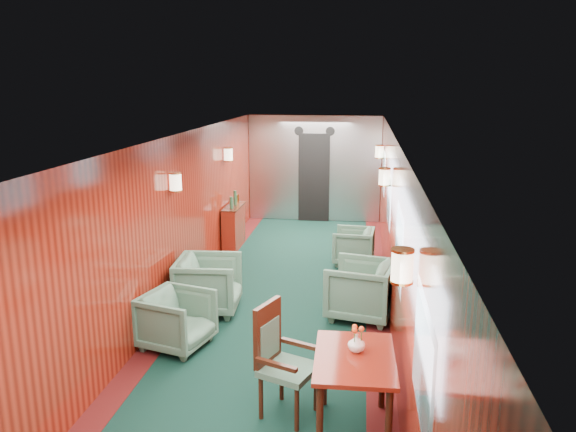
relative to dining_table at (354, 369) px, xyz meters
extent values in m
plane|color=black|center=(-1.07, 2.11, -0.63)|extent=(12.00, 12.00, 0.00)
cube|color=white|center=(-1.07, 2.11, 1.72)|extent=(3.00, 12.00, 0.10)
cube|color=white|center=(-1.07, 2.11, 1.73)|extent=(1.20, 12.00, 0.06)
cube|color=maroon|center=(-1.07, 8.11, 0.57)|extent=(3.00, 0.10, 2.40)
cube|color=maroon|center=(-2.57, 2.11, 0.57)|extent=(0.10, 12.00, 2.40)
cube|color=maroon|center=(0.43, 2.11, 0.57)|extent=(0.10, 12.00, 2.40)
cube|color=#3F0D0C|center=(-2.42, 2.11, -0.63)|extent=(0.30, 12.00, 0.01)
cube|color=#3F0D0C|center=(0.28, 2.11, -0.63)|extent=(0.30, 12.00, 0.01)
cube|color=#B8BBC0|center=(-1.07, 8.03, 0.57)|extent=(2.98, 0.12, 2.38)
cube|color=black|center=(-1.07, 7.95, 0.37)|extent=(0.70, 0.06, 2.00)
cylinder|color=black|center=(-1.42, 7.96, 1.42)|extent=(0.20, 0.04, 0.20)
cylinder|color=black|center=(-0.72, 7.96, 1.42)|extent=(0.20, 0.04, 0.20)
cube|color=silver|center=(0.42, -1.39, 0.82)|extent=(0.02, 1.10, 0.80)
cube|color=#466869|center=(0.41, -1.39, 0.82)|extent=(0.01, 0.96, 0.66)
cube|color=silver|center=(0.42, 1.11, 0.82)|extent=(0.02, 1.10, 0.80)
cube|color=#466869|center=(0.41, 1.11, 0.82)|extent=(0.01, 0.96, 0.66)
cube|color=silver|center=(0.42, 3.61, 0.82)|extent=(0.02, 1.10, 0.80)
cube|color=#466869|center=(0.41, 3.61, 0.82)|extent=(0.01, 0.96, 0.66)
cube|color=silver|center=(0.42, 6.11, 0.82)|extent=(0.02, 1.10, 0.80)
cube|color=#466869|center=(0.41, 6.11, 0.82)|extent=(0.01, 0.96, 0.66)
cylinder|color=#FFEEC6|center=(0.33, -0.59, 1.17)|extent=(0.16, 0.16, 0.24)
cylinder|color=#BB7F34|center=(0.33, -0.59, 1.05)|extent=(0.17, 0.17, 0.02)
cylinder|color=#FFEEC6|center=(-2.47, 2.61, 1.17)|extent=(0.16, 0.16, 0.24)
cylinder|color=#BB7F34|center=(-2.47, 2.61, 1.05)|extent=(0.17, 0.17, 0.02)
cylinder|color=#FFEEC6|center=(0.33, 3.41, 1.17)|extent=(0.16, 0.16, 0.24)
cylinder|color=#BB7F34|center=(0.33, 3.41, 1.05)|extent=(0.17, 0.17, 0.02)
cylinder|color=#FFEEC6|center=(-2.47, 5.61, 1.17)|extent=(0.16, 0.16, 0.24)
cylinder|color=#BB7F34|center=(-2.47, 5.61, 1.05)|extent=(0.17, 0.17, 0.02)
cylinder|color=#FFEEC6|center=(0.33, 6.41, 1.17)|extent=(0.16, 0.16, 0.24)
cylinder|color=#BB7F34|center=(0.33, 6.41, 1.05)|extent=(0.17, 0.17, 0.02)
cube|color=maroon|center=(0.00, 0.00, 0.10)|extent=(0.73, 1.02, 0.04)
cylinder|color=#36160C|center=(-0.27, -0.44, -0.28)|extent=(0.06, 0.06, 0.71)
cylinder|color=#36160C|center=(0.29, -0.42, -0.28)|extent=(0.06, 0.06, 0.71)
cylinder|color=#36160C|center=(-0.29, 0.42, -0.28)|extent=(0.06, 0.06, 0.71)
cylinder|color=#36160C|center=(0.27, 0.44, -0.28)|extent=(0.06, 0.06, 0.71)
cube|color=#1C4233|center=(-0.61, 0.21, -0.17)|extent=(0.61, 0.61, 0.06)
cube|color=#36160C|center=(-0.83, 0.29, 0.16)|extent=(0.21, 0.41, 0.61)
cube|color=#1C4233|center=(-0.81, 0.28, 0.10)|extent=(0.14, 0.31, 0.36)
cube|color=#36160C|center=(-0.70, -0.01, 0.00)|extent=(0.41, 0.21, 0.04)
cube|color=#36160C|center=(-0.53, 0.42, 0.00)|extent=(0.41, 0.21, 0.04)
cylinder|color=#36160C|center=(-0.86, 0.10, -0.42)|extent=(0.04, 0.04, 0.44)
cylinder|color=#36160C|center=(-0.51, -0.05, -0.42)|extent=(0.04, 0.04, 0.44)
cylinder|color=#36160C|center=(-0.72, 0.46, -0.42)|extent=(0.04, 0.04, 0.44)
cylinder|color=#36160C|center=(-0.36, 0.31, -0.42)|extent=(0.04, 0.04, 0.44)
cube|color=maroon|center=(-2.41, 5.66, -0.23)|extent=(0.27, 0.89, 0.80)
cube|color=#36160C|center=(-2.40, 5.66, 0.16)|extent=(0.29, 0.91, 0.02)
cylinder|color=#23472C|center=(-2.39, 5.44, 0.28)|extent=(0.07, 0.07, 0.22)
cylinder|color=#23472C|center=(-2.39, 5.75, 0.31)|extent=(0.06, 0.06, 0.28)
cylinder|color=#BB7F34|center=(-2.39, 5.93, 0.26)|extent=(0.08, 0.08, 0.18)
imported|color=silver|center=(0.01, 0.10, 0.20)|extent=(0.19, 0.19, 0.16)
imported|color=#1C4233|center=(-2.13, 1.43, -0.29)|extent=(0.92, 0.90, 0.68)
imported|color=#1C4233|center=(-2.04, 2.55, -0.25)|extent=(0.91, 0.89, 0.78)
imported|color=#1C4233|center=(0.04, 2.61, -0.24)|extent=(1.02, 1.00, 0.78)
imported|color=#1C4233|center=(-0.10, 4.92, -0.32)|extent=(0.74, 0.73, 0.63)
camera|label=1|loc=(0.02, -4.55, 2.47)|focal=35.00mm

